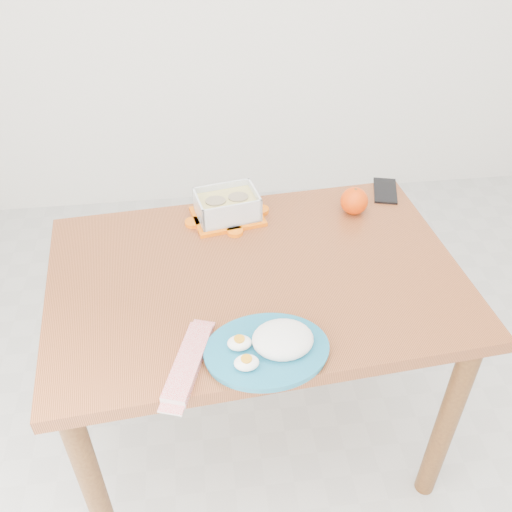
{
  "coord_description": "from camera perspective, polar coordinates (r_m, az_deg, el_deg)",
  "views": [
    {
      "loc": [
        -0.34,
        -0.96,
        1.77
      ],
      "look_at": [
        -0.2,
        0.2,
        0.81
      ],
      "focal_mm": 40.0,
      "sensor_mm": 36.0,
      "label": 1
    }
  ],
  "objects": [
    {
      "name": "rice_plate",
      "position": [
        1.33,
        1.6,
        -8.89
      ],
      "size": [
        0.31,
        0.31,
        0.08
      ],
      "rotation": [
        0.0,
        0.0,
        0.07
      ],
      "color": "#19698A",
      "rests_on": "dining_table"
    },
    {
      "name": "smartphone",
      "position": [
        1.92,
        12.8,
        6.39
      ],
      "size": [
        0.11,
        0.16,
        0.01
      ],
      "primitive_type": "cube",
      "rotation": [
        0.0,
        0.0,
        -0.26
      ],
      "color": "black",
      "rests_on": "dining_table"
    },
    {
      "name": "ground",
      "position": [
        2.04,
        6.73,
        -21.24
      ],
      "size": [
        3.5,
        3.5,
        0.0
      ],
      "primitive_type": "plane",
      "color": "#B7B7B2",
      "rests_on": "ground"
    },
    {
      "name": "orange_fruit",
      "position": [
        1.78,
        9.79,
        5.45
      ],
      "size": [
        0.08,
        0.08,
        0.08
      ],
      "primitive_type": "sphere",
      "color": "#E43A04",
      "rests_on": "dining_table"
    },
    {
      "name": "food_container",
      "position": [
        1.73,
        -2.9,
        4.99
      ],
      "size": [
        0.23,
        0.19,
        0.09
      ],
      "rotation": [
        0.0,
        0.0,
        0.19
      ],
      "color": "#FF6907",
      "rests_on": "dining_table"
    },
    {
      "name": "candy_bar",
      "position": [
        1.32,
        -6.79,
        -10.52
      ],
      "size": [
        0.13,
        0.23,
        0.02
      ],
      "primitive_type": "cube",
      "rotation": [
        0.0,
        0.0,
        1.25
      ],
      "color": "red",
      "rests_on": "dining_table"
    },
    {
      "name": "dining_table",
      "position": [
        1.62,
        0.0,
        -4.61
      ],
      "size": [
        1.17,
        0.83,
        0.75
      ],
      "rotation": [
        0.0,
        0.0,
        0.08
      ],
      "color": "#9C502C",
      "rests_on": "ground"
    }
  ]
}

